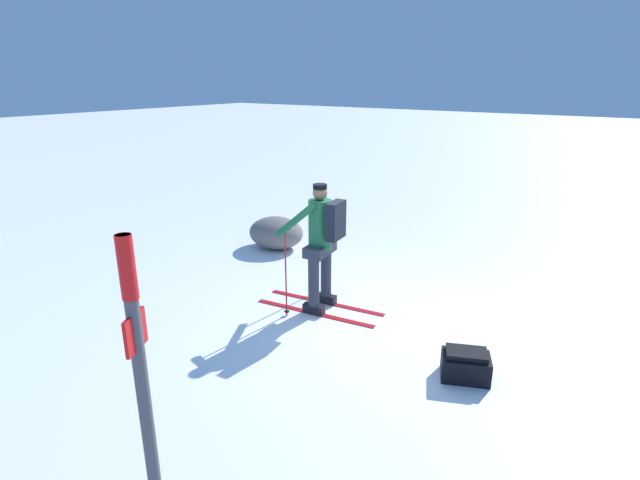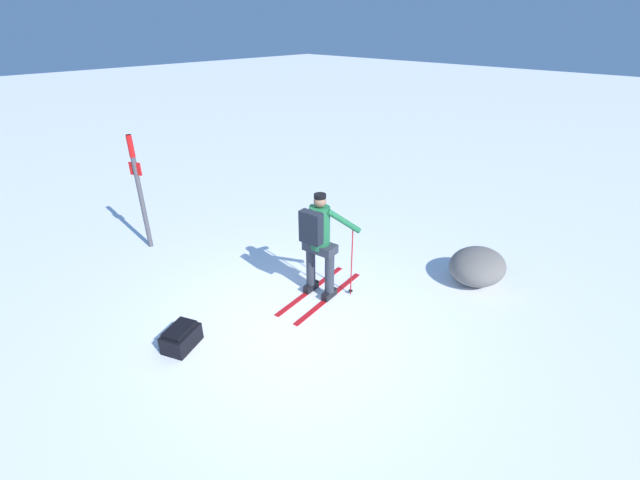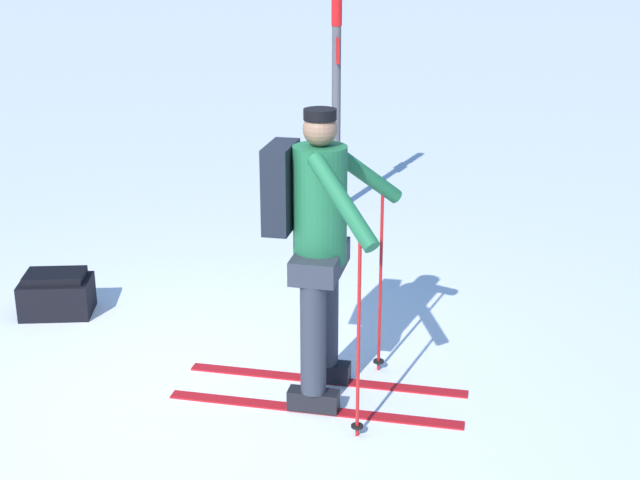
# 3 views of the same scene
# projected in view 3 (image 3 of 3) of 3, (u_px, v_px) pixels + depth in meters

# --- Properties ---
(ground_plane) EXTENTS (80.00, 80.00, 0.00)m
(ground_plane) POSITION_uv_depth(u_px,v_px,m) (195.00, 395.00, 5.45)
(ground_plane) COLOR white
(skier) EXTENTS (1.82, 1.04, 1.77)m
(skier) POSITION_uv_depth(u_px,v_px,m) (316.00, 239.00, 5.12)
(skier) COLOR red
(skier) RESTS_ON ground_plane
(dropped_backpack) EXTENTS (0.60, 0.52, 0.32)m
(dropped_backpack) POSITION_uv_depth(u_px,v_px,m) (57.00, 294.00, 6.56)
(dropped_backpack) COLOR black
(dropped_backpack) RESTS_ON ground_plane
(trail_marker) EXTENTS (0.13, 0.23, 2.23)m
(trail_marker) POSITION_uv_depth(u_px,v_px,m) (336.00, 81.00, 8.59)
(trail_marker) COLOR #4C4C51
(trail_marker) RESTS_ON ground_plane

